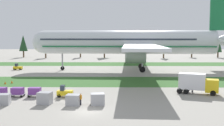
{
  "coord_description": "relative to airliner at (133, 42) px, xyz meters",
  "views": [
    {
      "loc": [
        3.72,
        -36.02,
        9.9
      ],
      "look_at": [
        3.07,
        27.91,
        4.0
      ],
      "focal_mm": 44.13,
      "sensor_mm": 36.0,
      "label": 1
    }
  ],
  "objects": [
    {
      "name": "ground_plane",
      "position": [
        -9.3,
        -46.35,
        -8.57
      ],
      "size": [
        400.0,
        400.0,
        0.0
      ],
      "primitive_type": "plane",
      "color": "gray"
    },
    {
      "name": "grass_strip_near",
      "position": [
        -9.3,
        -20.68,
        -8.57
      ],
      "size": [
        320.0,
        14.76,
        0.01
      ],
      "primitive_type": "cube",
      "color": "#336028",
      "rests_on": "ground"
    },
    {
      "name": "grass_strip_far",
      "position": [
        -9.3,
        20.84,
        -8.57
      ],
      "size": [
        320.0,
        14.76,
        0.01
      ],
      "primitive_type": "cube",
      "color": "#336028",
      "rests_on": "ground"
    },
    {
      "name": "airliner",
      "position": [
        0.0,
        0.0,
        0.0
      ],
      "size": [
        61.6,
        76.0,
        23.9
      ],
      "rotation": [
        0.0,
        0.0,
        1.52
      ],
      "color": "silver",
      "rests_on": "ground"
    },
    {
      "name": "baggage_tug",
      "position": [
        -14.02,
        -36.96,
        -7.76
      ],
      "size": [
        2.6,
        1.3,
        1.97
      ],
      "rotation": [
        0.0,
        0.0,
        -1.57
      ],
      "color": "yellow",
      "rests_on": "ground"
    },
    {
      "name": "cargo_dolly_lead",
      "position": [
        -19.04,
        -36.97,
        -7.65
      ],
      "size": [
        2.2,
        1.5,
        1.55
      ],
      "rotation": [
        0.0,
        0.0,
        -1.57
      ],
      "color": "#A3A3A8",
      "rests_on": "ground"
    },
    {
      "name": "cargo_dolly_second",
      "position": [
        -21.94,
        -36.97,
        -7.65
      ],
      "size": [
        2.2,
        1.5,
        1.55
      ],
      "rotation": [
        0.0,
        0.0,
        -1.57
      ],
      "color": "#A3A3A8",
      "rests_on": "ground"
    },
    {
      "name": "cargo_dolly_third",
      "position": [
        -24.84,
        -36.97,
        -7.65
      ],
      "size": [
        2.2,
        1.5,
        1.55
      ],
      "rotation": [
        0.0,
        0.0,
        -1.57
      ],
      "color": "#A3A3A8",
      "rests_on": "ground"
    },
    {
      "name": "catering_truck",
      "position": [
        9.01,
        -34.2,
        -6.62
      ],
      "size": [
        7.32,
        4.51,
        3.58
      ],
      "rotation": [
        0.0,
        0.0,
        -1.92
      ],
      "color": "yellow",
      "rests_on": "ground"
    },
    {
      "name": "pushback_tractor",
      "position": [
        -35.65,
        1.81,
        -7.76
      ],
      "size": [
        2.66,
        1.43,
        1.97
      ],
      "rotation": [
        0.0,
        0.0,
        4.66
      ],
      "color": "yellow",
      "rests_on": "ground"
    },
    {
      "name": "ground_crew_marshaller",
      "position": [
        8.54,
        -32.87,
        -7.63
      ],
      "size": [
        0.4,
        0.45,
        1.74
      ],
      "rotation": [
        0.0,
        0.0,
        4.0
      ],
      "color": "black",
      "rests_on": "ground"
    },
    {
      "name": "ground_crew_loader",
      "position": [
        -10.61,
        -42.52,
        -7.63
      ],
      "size": [
        0.36,
        0.56,
        1.74
      ],
      "rotation": [
        0.0,
        0.0,
        1.67
      ],
      "color": "black",
      "rests_on": "ground"
    },
    {
      "name": "uld_container_0",
      "position": [
        -22.17,
        -42.47,
        -7.78
      ],
      "size": [
        2.15,
        1.79,
        1.58
      ],
      "primitive_type": "cube",
      "rotation": [
        0.0,
        0.0,
        0.1
      ],
      "color": "#A3A3A8",
      "rests_on": "ground"
    },
    {
      "name": "uld_container_1",
      "position": [
        -11.69,
        -42.66,
        -7.79
      ],
      "size": [
        2.17,
        1.81,
        1.57
      ],
      "primitive_type": "cube",
      "rotation": [
        0.0,
        0.0,
        -0.11
      ],
      "color": "#A3A3A8",
      "rests_on": "ground"
    },
    {
      "name": "uld_container_2",
      "position": [
        -16.05,
        -42.05,
        -7.67
      ],
      "size": [
        2.2,
        1.86,
        1.8
      ],
      "primitive_type": "cube",
      "rotation": [
        0.0,
        0.0,
        -0.14
      ],
      "color": "#A3A3A8",
      "rests_on": "ground"
    },
    {
      "name": "uld_container_3",
      "position": [
        -8.13,
        -42.43,
        -7.72
      ],
      "size": [
        2.19,
        1.84,
        1.7
      ],
      "primitive_type": "cube",
      "rotation": [
        0.0,
        0.0,
        0.13
      ],
      "color": "#A3A3A8",
      "rests_on": "ground"
    },
    {
      "name": "taxiway_marker_0",
      "position": [
        -27.99,
        -23.44,
        -8.24
      ],
      "size": [
        0.44,
        0.44,
        0.67
      ],
      "primitive_type": "cone",
      "color": "orange",
      "rests_on": "ground"
    },
    {
      "name": "taxiway_marker_2",
      "position": [
        -29.03,
        -24.49,
        -8.25
      ],
      "size": [
        0.44,
        0.44,
        0.64
      ],
      "primitive_type": "cone",
      "color": "orange",
      "rests_on": "ground"
    },
    {
      "name": "distant_tree_line",
      "position": [
        -11.11,
        53.29,
        -1.51
      ],
      "size": [
        175.34,
        9.98,
        12.09
      ],
      "color": "#4C3823",
      "rests_on": "ground"
    }
  ]
}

